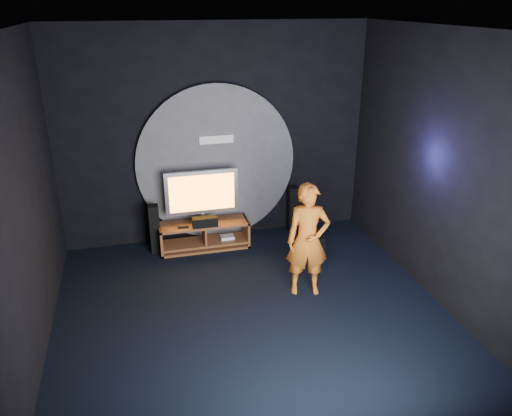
{
  "coord_description": "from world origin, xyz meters",
  "views": [
    {
      "loc": [
        -1.29,
        -5.26,
        3.79
      ],
      "look_at": [
        0.31,
        1.05,
        1.05
      ],
      "focal_mm": 35.0,
      "sensor_mm": 36.0,
      "label": 1
    }
  ],
  "objects_px": {
    "player": "(308,240)",
    "media_console": "(205,237)",
    "tv": "(202,194)",
    "tower_speaker_left": "(155,229)",
    "subwoofer": "(314,244)",
    "tower_speaker_right": "(293,209)"
  },
  "relations": [
    {
      "from": "tv",
      "to": "subwoofer",
      "type": "relative_size",
      "value": 3.83
    },
    {
      "from": "tv",
      "to": "tower_speaker_right",
      "type": "relative_size",
      "value": 1.44
    },
    {
      "from": "tower_speaker_left",
      "to": "subwoofer",
      "type": "xyz_separation_m",
      "value": [
        2.46,
        -0.68,
        -0.25
      ]
    },
    {
      "from": "media_console",
      "to": "tv",
      "type": "relative_size",
      "value": 1.24
    },
    {
      "from": "tower_speaker_left",
      "to": "subwoofer",
      "type": "distance_m",
      "value": 2.56
    },
    {
      "from": "media_console",
      "to": "tower_speaker_right",
      "type": "height_order",
      "value": "tower_speaker_right"
    },
    {
      "from": "media_console",
      "to": "tower_speaker_left",
      "type": "height_order",
      "value": "tower_speaker_left"
    },
    {
      "from": "media_console",
      "to": "subwoofer",
      "type": "bearing_deg",
      "value": -20.5
    },
    {
      "from": "tv",
      "to": "tower_speaker_left",
      "type": "relative_size",
      "value": 1.44
    },
    {
      "from": "media_console",
      "to": "tv",
      "type": "xyz_separation_m",
      "value": [
        -0.01,
        0.07,
        0.73
      ]
    },
    {
      "from": "tower_speaker_right",
      "to": "tower_speaker_left",
      "type": "bearing_deg",
      "value": -174.08
    },
    {
      "from": "tower_speaker_right",
      "to": "player",
      "type": "relative_size",
      "value": 0.51
    },
    {
      "from": "media_console",
      "to": "tower_speaker_right",
      "type": "distance_m",
      "value": 1.64
    },
    {
      "from": "tv",
      "to": "tower_speaker_left",
      "type": "xyz_separation_m",
      "value": [
        -0.78,
        -0.01,
        -0.52
      ]
    },
    {
      "from": "tower_speaker_left",
      "to": "player",
      "type": "height_order",
      "value": "player"
    },
    {
      "from": "tower_speaker_right",
      "to": "player",
      "type": "bearing_deg",
      "value": -102.6
    },
    {
      "from": "player",
      "to": "media_console",
      "type": "bearing_deg",
      "value": 137.09
    },
    {
      "from": "tv",
      "to": "subwoofer",
      "type": "distance_m",
      "value": 1.97
    },
    {
      "from": "tv",
      "to": "player",
      "type": "height_order",
      "value": "player"
    },
    {
      "from": "media_console",
      "to": "tower_speaker_right",
      "type": "xyz_separation_m",
      "value": [
        1.6,
        0.3,
        0.21
      ]
    },
    {
      "from": "tower_speaker_left",
      "to": "tower_speaker_right",
      "type": "distance_m",
      "value": 2.4
    },
    {
      "from": "media_console",
      "to": "player",
      "type": "xyz_separation_m",
      "value": [
        1.16,
        -1.66,
        0.6
      ]
    }
  ]
}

